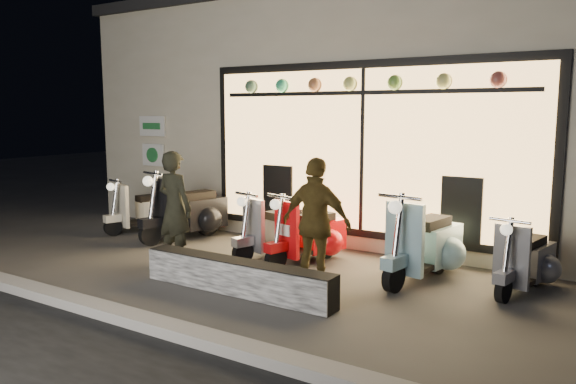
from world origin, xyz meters
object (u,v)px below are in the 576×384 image
scooter_red (314,234)px  woman (316,223)px  graffiti_barrier (237,277)px  scooter_silver (281,230)px  man (175,207)px

scooter_red → woman: (0.61, -1.00, 0.40)m
graffiti_barrier → scooter_silver: 1.84m
woman → scooter_silver: bearing=-38.7°
graffiti_barrier → scooter_red: bearing=88.6°
graffiti_barrier → man: man is taller
graffiti_barrier → scooter_silver: scooter_silver is taller
scooter_red → graffiti_barrier: bearing=-75.7°
scooter_silver → man: (-1.03, -1.14, 0.41)m
graffiti_barrier → scooter_silver: bearing=107.0°
man → graffiti_barrier: bearing=161.7°
scooter_red → man: bearing=-129.3°
scooter_red → woman: 1.24m
scooter_red → man: man is taller
woman → man: bearing=5.0°
man → woman: 2.22m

